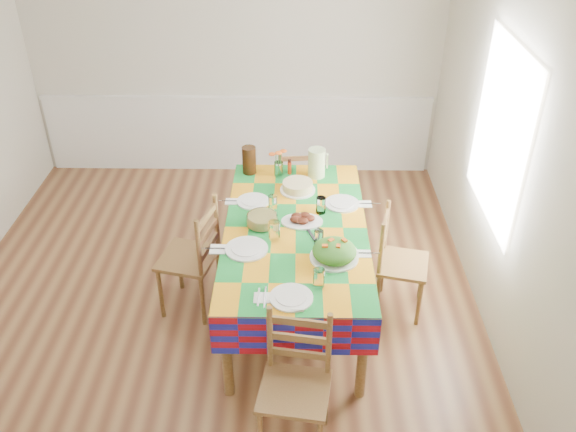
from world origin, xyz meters
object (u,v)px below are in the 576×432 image
(chair_left, at_px, (193,258))
(green_pitcher, at_px, (317,163))
(tea_pitcher, at_px, (249,160))
(chair_right, at_px, (398,263))
(meat_platter, at_px, (302,219))
(chair_far, at_px, (297,185))
(chair_near, at_px, (295,385))
(dining_table, at_px, (296,237))

(chair_left, bearing_deg, green_pitcher, 143.74)
(tea_pitcher, relative_size, chair_right, 0.27)
(green_pitcher, xyz_separation_m, chair_left, (-1.02, -0.85, -0.44))
(meat_platter, bearing_deg, chair_far, 92.02)
(green_pitcher, distance_m, chair_near, 2.21)
(green_pitcher, relative_size, chair_right, 0.28)
(tea_pitcher, height_order, chair_right, tea_pitcher)
(chair_far, distance_m, chair_left, 1.58)
(chair_left, bearing_deg, tea_pitcher, 169.48)
(dining_table, xyz_separation_m, chair_right, (0.84, 0.01, -0.26))
(chair_near, bearing_deg, chair_far, 98.65)
(green_pitcher, height_order, tea_pitcher, green_pitcher)
(meat_platter, height_order, chair_left, chair_left)
(meat_platter, bearing_deg, chair_left, -174.51)
(chair_far, relative_size, chair_right, 0.94)
(dining_table, bearing_deg, chair_far, 89.81)
(meat_platter, bearing_deg, chair_near, -91.71)
(dining_table, xyz_separation_m, chair_far, (0.00, 1.32, -0.29))
(green_pitcher, relative_size, chair_left, 0.26)
(chair_far, relative_size, chair_left, 0.86)
(dining_table, xyz_separation_m, chair_left, (-0.83, -0.01, -0.22))
(tea_pitcher, bearing_deg, green_pitcher, -5.11)
(tea_pitcher, xyz_separation_m, chair_left, (-0.41, -0.90, -0.43))
(chair_near, relative_size, chair_far, 1.12)
(chair_right, bearing_deg, chair_left, 103.88)
(green_pitcher, relative_size, chair_near, 0.27)
(chair_right, bearing_deg, meat_platter, 98.54)
(chair_far, bearing_deg, chair_right, 116.27)
(tea_pitcher, distance_m, chair_left, 1.08)
(dining_table, relative_size, meat_platter, 6.28)
(tea_pitcher, height_order, chair_far, tea_pitcher)
(dining_table, distance_m, chair_right, 0.88)
(green_pitcher, bearing_deg, chair_near, -94.63)
(tea_pitcher, height_order, chair_near, tea_pitcher)
(dining_table, xyz_separation_m, tea_pitcher, (-0.42, 0.89, 0.22))
(dining_table, bearing_deg, chair_left, -179.22)
(dining_table, distance_m, chair_left, 0.86)
(tea_pitcher, distance_m, chair_right, 1.61)
(chair_left, bearing_deg, chair_right, 104.60)
(green_pitcher, height_order, chair_left, green_pitcher)
(chair_left, xyz_separation_m, chair_right, (1.67, 0.02, -0.04))
(meat_platter, xyz_separation_m, chair_far, (-0.04, 1.25, -0.40))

